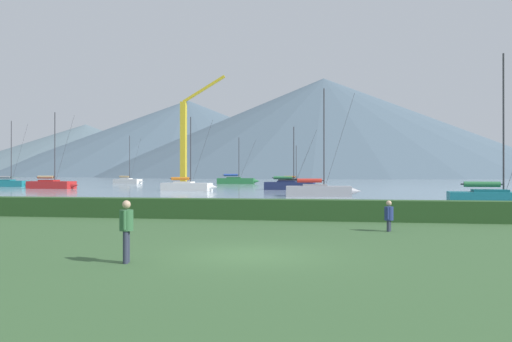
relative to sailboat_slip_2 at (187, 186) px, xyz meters
The scene contains 18 objects.
ground_plane 52.06m from the sailboat_slip_2, 70.83° to the right, with size 1000.00×1000.00×0.00m, color #385B33.
harbor_water 89.48m from the sailboat_slip_2, 78.98° to the left, with size 320.00×246.00×0.00m, color #8499A8.
hedge_line 41.83m from the sailboat_slip_2, 65.88° to the right, with size 80.00×1.20×1.03m, color #284C23.
sailboat_slip_2 is the anchor object (origin of this frame).
sailboat_slip_3 39.86m from the sailboat_slip_2, 39.54° to the right, with size 7.44×2.75×10.86m.
sailboat_slip_4 23.13m from the sailboat_slip_2, 166.98° to the left, with size 8.23×3.02×11.35m.
sailboat_slip_6 21.62m from the sailboat_slip_2, 35.11° to the right, with size 7.59×2.65×10.88m.
sailboat_slip_7 40.27m from the sailboat_slip_2, 92.47° to the left, with size 9.02×3.16×9.77m.
sailboat_slip_8 41.16m from the sailboat_slip_2, 75.19° to the left, with size 7.23×3.04×7.97m.
sailboat_slip_9 14.28m from the sailboat_slip_2, 24.58° to the left, with size 7.99×2.83×8.73m.
sailboat_slip_10 47.12m from the sailboat_slip_2, 122.99° to the left, with size 7.31×3.36×10.40m.
sailboat_slip_11 37.83m from the sailboat_slip_2, 159.46° to the left, with size 7.56×2.26×11.11m.
person_seated_viewer 47.70m from the sailboat_slip_2, 63.04° to the right, with size 0.36×0.55×1.25m.
person_standing_walker 52.89m from the sailboat_slip_2, 74.53° to the right, with size 0.36×0.56×1.65m.
dock_crane 8.85m from the sailboat_slip_2, 109.96° to the left, with size 7.23×2.00×16.41m.
distant_hill_west_ridge 330.98m from the sailboat_slip_2, 107.15° to the left, with size 291.44×291.44×58.98m, color #4C6070.
distant_hill_central_peak 259.56m from the sailboat_slip_2, 87.75° to the left, with size 285.59×285.59×62.30m, color #4C6070.
distant_hill_east_ridge 357.25m from the sailboat_slip_2, 120.23° to the left, with size 220.65×220.65×40.81m, color slate.
Camera 1 is at (2.53, -14.26, 2.38)m, focal length 35.22 mm.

